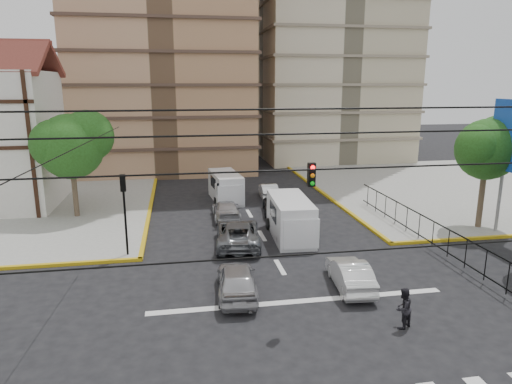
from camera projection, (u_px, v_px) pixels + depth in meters
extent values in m
plane|color=black|center=(307.00, 315.00, 18.49)|extent=(160.00, 160.00, 0.00)
cube|color=gray|center=(460.00, 187.00, 40.97)|extent=(26.00, 26.00, 0.15)
cube|color=silver|center=(300.00, 301.00, 19.64)|extent=(13.00, 0.40, 0.01)
cylinder|color=slate|center=(499.00, 200.00, 28.07)|extent=(0.20, 0.20, 4.00)
cylinder|color=#473828|center=(482.00, 195.00, 28.93)|extent=(0.36, 0.36, 4.48)
sphere|color=#204714|center=(487.00, 149.00, 28.25)|extent=(3.80, 3.80, 3.80)
sphere|color=#204714|center=(499.00, 139.00, 28.56)|extent=(3.04, 3.04, 3.04)
sphere|color=#204714|center=(479.00, 147.00, 27.79)|extent=(2.85, 2.85, 2.85)
cylinder|color=#473828|center=(75.00, 189.00, 31.33)|extent=(0.36, 0.36, 4.20)
sphere|color=#204714|center=(71.00, 146.00, 30.65)|extent=(4.40, 4.40, 4.40)
sphere|color=#204714|center=(88.00, 136.00, 30.97)|extent=(3.52, 3.52, 3.52)
sphere|color=#204714|center=(55.00, 144.00, 30.17)|extent=(3.30, 3.30, 3.30)
cylinder|color=black|center=(126.00, 223.00, 24.22)|extent=(0.12, 0.12, 3.50)
cube|color=black|center=(123.00, 183.00, 23.71)|extent=(0.28, 0.22, 0.90)
sphere|color=#FF0C0C|center=(122.00, 177.00, 23.64)|extent=(0.17, 0.17, 0.17)
cube|color=black|center=(311.00, 175.00, 17.14)|extent=(0.28, 0.22, 0.90)
cylinder|color=black|center=(452.00, 245.00, 8.41)|extent=(18.00, 0.03, 0.03)
cube|color=silver|center=(290.00, 218.00, 27.60)|extent=(2.37, 5.37, 2.42)
cube|color=silver|center=(299.00, 231.00, 25.62)|extent=(2.06, 1.36, 1.69)
cube|color=black|center=(301.00, 223.00, 25.13)|extent=(1.95, 0.20, 0.95)
cylinder|color=black|center=(280.00, 241.00, 26.01)|extent=(0.25, 0.74, 0.74)
cylinder|color=black|center=(314.00, 239.00, 26.35)|extent=(0.25, 0.74, 0.74)
cylinder|color=black|center=(268.00, 224.00, 29.24)|extent=(0.25, 0.74, 0.74)
cylinder|color=black|center=(299.00, 222.00, 29.58)|extent=(0.25, 0.74, 0.74)
cube|color=silver|center=(226.00, 187.00, 36.29)|extent=(2.43, 5.03, 2.23)
cube|color=silver|center=(228.00, 194.00, 34.46)|extent=(1.96, 1.35, 1.55)
cube|color=black|center=(229.00, 188.00, 34.01)|extent=(1.80, 0.28, 0.87)
cylinder|color=black|center=(216.00, 202.00, 34.83)|extent=(0.25, 0.68, 0.68)
cylinder|color=black|center=(240.00, 201.00, 35.14)|extent=(0.25, 0.68, 0.68)
cylinder|color=black|center=(213.00, 192.00, 37.81)|extent=(0.25, 0.68, 0.68)
cylinder|color=black|center=(235.00, 191.00, 38.12)|extent=(0.25, 0.68, 0.68)
imported|color=#A4A3A8|center=(237.00, 280.00, 20.05)|extent=(2.03, 4.38, 1.45)
imported|color=white|center=(350.00, 274.00, 20.83)|extent=(1.79, 4.16, 1.33)
imported|color=slate|center=(238.00, 233.00, 26.31)|extent=(3.00, 5.51, 1.47)
imported|color=#AEAFB3|center=(226.00, 210.00, 31.42)|extent=(1.89, 4.42, 1.27)
imported|color=#252527|center=(275.00, 204.00, 32.76)|extent=(2.22, 4.37, 1.43)
imported|color=white|center=(268.00, 191.00, 37.12)|extent=(1.52, 3.80, 1.23)
imported|color=black|center=(403.00, 308.00, 17.36)|extent=(0.99, 0.92, 1.62)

